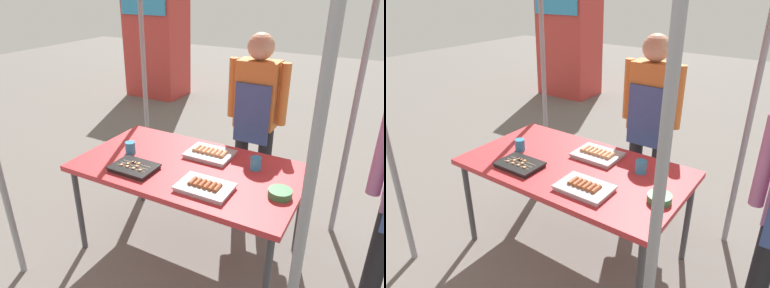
# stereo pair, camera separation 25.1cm
# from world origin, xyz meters

# --- Properties ---
(ground_plane) EXTENTS (18.00, 18.00, 0.00)m
(ground_plane) POSITION_xyz_m (0.00, 0.00, 0.00)
(ground_plane) COLOR #66605B
(stall_table) EXTENTS (1.60, 0.90, 0.75)m
(stall_table) POSITION_xyz_m (0.00, 0.00, 0.70)
(stall_table) COLOR #C63338
(stall_table) RESTS_ON ground
(tray_grilled_sausages) EXTENTS (0.34, 0.24, 0.05)m
(tray_grilled_sausages) POSITION_xyz_m (0.25, -0.23, 0.77)
(tray_grilled_sausages) COLOR #ADADB2
(tray_grilled_sausages) RESTS_ON stall_table
(tray_meat_skewers) EXTENTS (0.31, 0.23, 0.04)m
(tray_meat_skewers) POSITION_xyz_m (-0.30, -0.24, 0.77)
(tray_meat_skewers) COLOR black
(tray_meat_skewers) RESTS_ON stall_table
(tray_pork_links) EXTENTS (0.34, 0.26, 0.05)m
(tray_pork_links) POSITION_xyz_m (0.06, 0.21, 0.77)
(tray_pork_links) COLOR #ADADB2
(tray_pork_links) RESTS_ON stall_table
(condiment_bowl) EXTENTS (0.15, 0.15, 0.05)m
(condiment_bowl) POSITION_xyz_m (0.68, -0.07, 0.77)
(condiment_bowl) COLOR #33723F
(condiment_bowl) RESTS_ON stall_table
(drink_cup_near_edge) EXTENTS (0.08, 0.08, 0.09)m
(drink_cup_near_edge) POSITION_xyz_m (0.43, 0.18, 0.80)
(drink_cup_near_edge) COLOR #338CBF
(drink_cup_near_edge) RESTS_ON stall_table
(drink_cup_by_wok) EXTENTS (0.08, 0.08, 0.09)m
(drink_cup_by_wok) POSITION_xyz_m (-0.49, -0.04, 0.80)
(drink_cup_by_wok) COLOR #338CBF
(drink_cup_by_wok) RESTS_ON stall_table
(vendor_woman) EXTENTS (0.52, 0.23, 1.59)m
(vendor_woman) POSITION_xyz_m (0.19, 0.83, 0.94)
(vendor_woman) COLOR black
(vendor_woman) RESTS_ON ground
(neighbor_stall_left) EXTENTS (0.99, 0.74, 2.04)m
(neighbor_stall_left) POSITION_xyz_m (-2.65, 3.49, 1.02)
(neighbor_stall_left) COLOR #BF3833
(neighbor_stall_left) RESTS_ON ground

